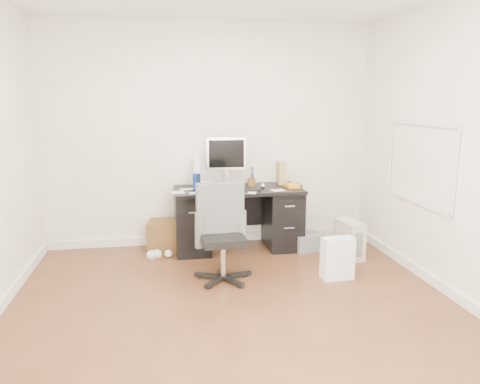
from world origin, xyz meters
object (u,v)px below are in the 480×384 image
object	(u,v)px
lcd_monitor	(226,162)
wicker_basket	(164,235)
keyboard	(239,189)
desk	(238,217)
office_chair	(223,234)
pc_tower	(349,239)

from	to	relation	value
lcd_monitor	wicker_basket	distance (m)	1.17
keyboard	lcd_monitor	bearing A→B (deg)	119.03
desk	office_chair	world-z (taller)	office_chair
desk	keyboard	bearing A→B (deg)	-94.39
keyboard	wicker_basket	distance (m)	1.09
office_chair	wicker_basket	distance (m)	1.27
desk	pc_tower	bearing A→B (deg)	-23.01
lcd_monitor	office_chair	xyz separation A→B (m)	(-0.20, -1.13, -0.57)
desk	lcd_monitor	xyz separation A→B (m)	(-0.12, 0.16, 0.65)
desk	office_chair	distance (m)	1.02
desk	wicker_basket	distance (m)	0.93
desk	pc_tower	distance (m)	1.32
pc_tower	wicker_basket	size ratio (longest dim) A/B	1.20
lcd_monitor	keyboard	bearing A→B (deg)	-67.37
wicker_basket	keyboard	bearing A→B (deg)	-16.61
keyboard	pc_tower	size ratio (longest dim) A/B	1.15
keyboard	pc_tower	distance (m)	1.38
office_chair	pc_tower	bearing A→B (deg)	13.78
office_chair	keyboard	bearing A→B (deg)	66.84
lcd_monitor	wicker_basket	world-z (taller)	lcd_monitor
desk	wicker_basket	size ratio (longest dim) A/B	4.23
desk	pc_tower	world-z (taller)	desk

